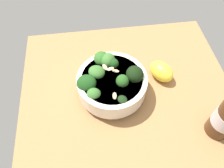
# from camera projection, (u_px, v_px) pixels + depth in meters

# --- Properties ---
(ground_plane) EXTENTS (0.58, 0.58, 0.04)m
(ground_plane) POSITION_uv_depth(u_px,v_px,m) (129.00, 105.00, 0.60)
(ground_plane) COLOR #996D42
(bowl_of_broccoli) EXTENTS (0.19, 0.19, 0.10)m
(bowl_of_broccoli) POSITION_uv_depth(u_px,v_px,m) (111.00, 82.00, 0.56)
(bowl_of_broccoli) COLOR silver
(bowl_of_broccoli) RESTS_ON ground_plane
(lemon_wedge) EXTENTS (0.09, 0.08, 0.05)m
(lemon_wedge) POSITION_uv_depth(u_px,v_px,m) (161.00, 71.00, 0.61)
(lemon_wedge) COLOR yellow
(lemon_wedge) RESTS_ON ground_plane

